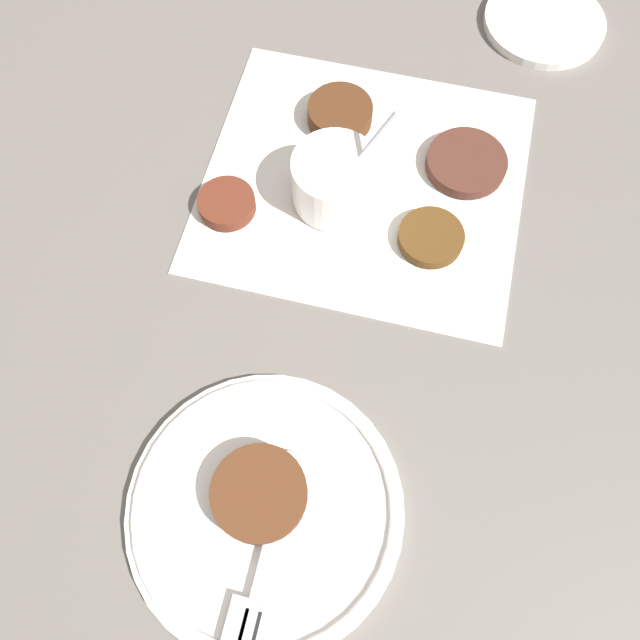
{
  "coord_description": "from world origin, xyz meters",
  "views": [
    {
      "loc": [
        0.05,
        -0.41,
        0.56
      ],
      "look_at": [
        -0.02,
        -0.19,
        0.02
      ],
      "focal_mm": 35.0,
      "sensor_mm": 36.0,
      "label": 1
    }
  ],
  "objects_px": {
    "fritter_on_plate": "(259,493)",
    "extra_saucer": "(544,22)",
    "serving_plate": "(265,508)",
    "sauce_bowl": "(335,182)",
    "fork": "(255,598)"
  },
  "relations": [
    {
      "from": "fritter_on_plate",
      "to": "extra_saucer",
      "type": "bearing_deg",
      "value": 76.35
    },
    {
      "from": "serving_plate",
      "to": "extra_saucer",
      "type": "height_order",
      "value": "serving_plate"
    },
    {
      "from": "sauce_bowl",
      "to": "extra_saucer",
      "type": "distance_m",
      "value": 0.35
    },
    {
      "from": "fritter_on_plate",
      "to": "extra_saucer",
      "type": "xyz_separation_m",
      "value": [
        0.15,
        0.62,
        -0.02
      ]
    },
    {
      "from": "fork",
      "to": "extra_saucer",
      "type": "xyz_separation_m",
      "value": [
        0.13,
        0.69,
        -0.01
      ]
    },
    {
      "from": "fork",
      "to": "serving_plate",
      "type": "bearing_deg",
      "value": 102.61
    },
    {
      "from": "sauce_bowl",
      "to": "serving_plate",
      "type": "xyz_separation_m",
      "value": [
        0.03,
        -0.32,
        -0.02
      ]
    },
    {
      "from": "sauce_bowl",
      "to": "fork",
      "type": "bearing_deg",
      "value": -83.42
    },
    {
      "from": "sauce_bowl",
      "to": "serving_plate",
      "type": "distance_m",
      "value": 0.32
    },
    {
      "from": "extra_saucer",
      "to": "serving_plate",
      "type": "bearing_deg",
      "value": -102.91
    },
    {
      "from": "serving_plate",
      "to": "extra_saucer",
      "type": "distance_m",
      "value": 0.64
    },
    {
      "from": "serving_plate",
      "to": "extra_saucer",
      "type": "relative_size",
      "value": 1.64
    },
    {
      "from": "fritter_on_plate",
      "to": "extra_saucer",
      "type": "relative_size",
      "value": 0.56
    },
    {
      "from": "fork",
      "to": "fritter_on_plate",
      "type": "bearing_deg",
      "value": 105.78
    },
    {
      "from": "fritter_on_plate",
      "to": "fork",
      "type": "xyz_separation_m",
      "value": [
        0.02,
        -0.08,
        -0.01
      ]
    }
  ]
}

